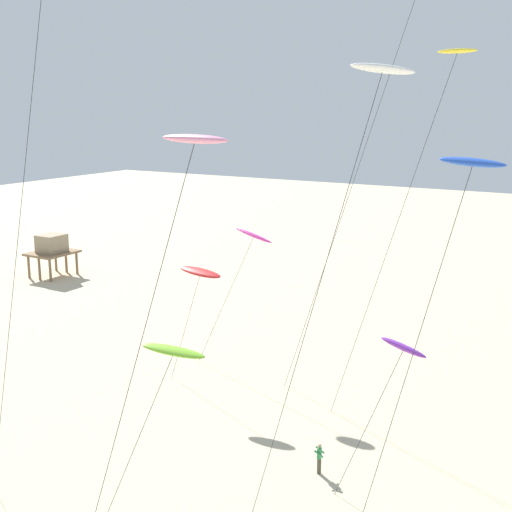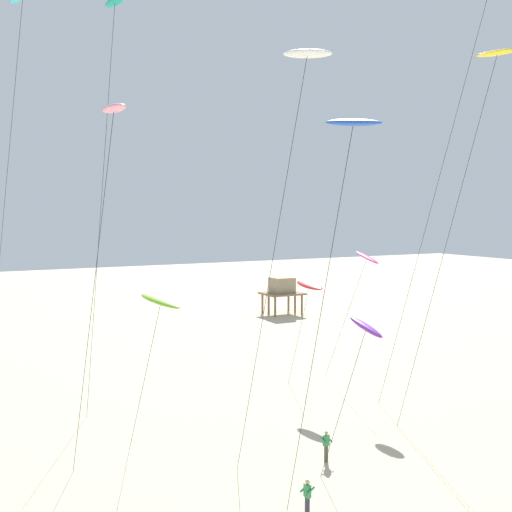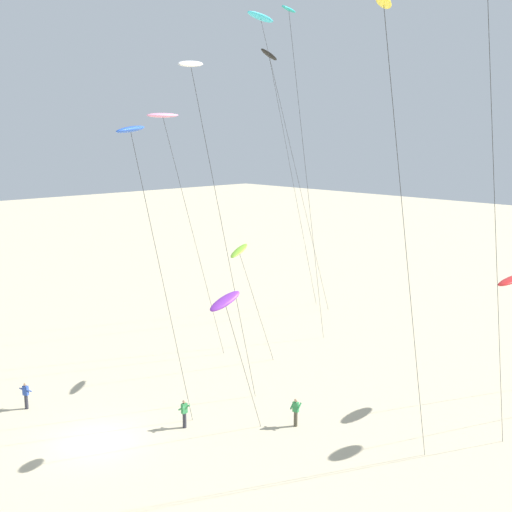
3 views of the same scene
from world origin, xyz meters
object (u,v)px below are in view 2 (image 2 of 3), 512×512
object	(u,v)px
kite_flyer_nearest	(326,445)
kite_blue	(352,127)
kite_magenta	(367,258)
kite_flyer_middle	(307,497)
kite_teal	(114,16)
kite_purple	(366,328)
kite_yellow	(495,63)
kite_green	(486,3)
kite_white	(306,59)
kite_red	(309,285)
kite_pink	(113,113)
stilt_house	(282,288)
kite_lime	(160,302)

from	to	relation	value
kite_flyer_nearest	kite_blue	bearing A→B (deg)	-118.54
kite_magenta	kite_flyer_middle	bearing A→B (deg)	-134.49
kite_teal	kite_flyer_middle	xyz separation A→B (m)	(4.52, -13.09, -23.23)
kite_purple	kite_yellow	world-z (taller)	kite_yellow
kite_green	kite_white	bearing A→B (deg)	-167.18
kite_white	kite_magenta	bearing A→B (deg)	44.60
kite_red	kite_blue	xyz separation A→B (m)	(-10.76, -19.62, 8.68)
kite_purple	kite_white	bearing A→B (deg)	171.66
kite_yellow	kite_pink	distance (m)	19.72
kite_magenta	stilt_house	xyz separation A→B (m)	(12.37, 33.33, -6.55)
kite_pink	kite_yellow	bearing A→B (deg)	-9.05
kite_green	kite_yellow	bearing A→B (deg)	-129.39
kite_lime	kite_pink	size ratio (longest dim) A/B	0.52
kite_white	kite_yellow	distance (m)	11.79
kite_white	kite_blue	bearing A→B (deg)	-93.46
kite_blue	kite_yellow	size ratio (longest dim) A/B	0.79
kite_green	kite_flyer_nearest	size ratio (longest dim) A/B	15.73
stilt_house	kite_magenta	bearing A→B (deg)	-110.36
kite_pink	kite_red	bearing A→B (deg)	34.94
kite_red	kite_lime	distance (m)	17.27
kite_white	stilt_house	xyz separation A→B (m)	(26.66, 47.42, -16.50)
kite_flyer_middle	stilt_house	bearing A→B (deg)	60.77
kite_green	kite_white	xyz separation A→B (m)	(-14.06, -3.20, -5.29)
kite_purple	kite_yellow	distance (m)	15.62
kite_magenta	kite_white	bearing A→B (deg)	-135.40
kite_blue	kite_pink	world-z (taller)	kite_pink
kite_flyer_middle	kite_red	bearing A→B (deg)	57.08
kite_blue	kite_magenta	distance (m)	23.86
kite_green	kite_yellow	world-z (taller)	kite_green
kite_teal	kite_yellow	bearing A→B (deg)	-35.93
stilt_house	kite_yellow	bearing A→B (deg)	-107.61
kite_green	kite_teal	xyz separation A→B (m)	(-18.86, 9.15, -0.97)
kite_flyer_middle	stilt_house	distance (m)	55.25
kite_teal	stilt_house	distance (m)	51.52
kite_green	kite_white	world-z (taller)	kite_green
kite_red	kite_magenta	distance (m)	4.66
kite_green	kite_flyer_middle	bearing A→B (deg)	-164.62
kite_purple	kite_blue	distance (m)	9.65
kite_lime	kite_pink	bearing A→B (deg)	-132.55
kite_green	kite_yellow	distance (m)	5.54
kite_magenta	kite_flyer_nearest	distance (m)	17.02
kite_red	kite_blue	bearing A→B (deg)	-118.75
kite_purple	kite_teal	world-z (taller)	kite_teal
kite_yellow	kite_red	bearing A→B (deg)	94.34
kite_flyer_nearest	kite_pink	bearing A→B (deg)	-177.10
kite_magenta	kite_pink	world-z (taller)	kite_pink
kite_green	kite_teal	size ratio (longest dim) A/B	1.05
kite_teal	kite_flyer_nearest	size ratio (longest dim) A/B	15.05
kite_white	kite_flyer_nearest	xyz separation A→B (m)	(3.93, 3.99, -18.91)
kite_blue	kite_lime	size ratio (longest dim) A/B	1.84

